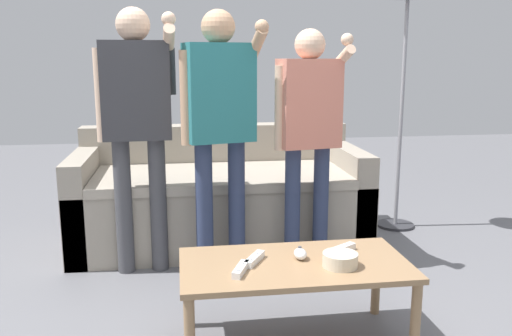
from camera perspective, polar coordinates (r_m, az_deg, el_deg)
name	(u,v)px	position (r m, az deg, el deg)	size (l,w,h in m)	color
couch	(220,199)	(3.77, -3.93, -3.31)	(1.96, 0.92, 0.78)	#9E9384
coffee_table	(295,272)	(2.40, 4.16, -11.09)	(1.01, 0.52, 0.39)	#997551
snack_bowl	(340,260)	(2.35, 9.00, -9.69)	(0.15, 0.15, 0.06)	beige
game_remote_nunchuk	(300,254)	(2.42, 4.77, -9.14)	(0.06, 0.09, 0.05)	white
floor_lamp	(407,5)	(4.08, 15.91, 16.43)	(0.32, 0.32, 1.91)	#2D2D33
player_left	(137,110)	(3.15, -12.64, 6.05)	(0.47, 0.30, 1.55)	#47474C
player_center	(220,113)	(3.05, -3.92, 5.93)	(0.49, 0.30, 1.54)	#2D3856
player_right	(309,121)	(3.17, 5.65, 5.00)	(0.44, 0.27, 1.44)	#2D3856
game_remote_wand_near	(254,259)	(2.37, -0.17, -9.73)	(0.11, 0.16, 0.03)	white
game_remote_wand_far	(342,249)	(2.52, 9.15, -8.59)	(0.16, 0.12, 0.03)	white
game_remote_wand_spare	(241,269)	(2.27, -1.65, -10.80)	(0.09, 0.16, 0.03)	white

